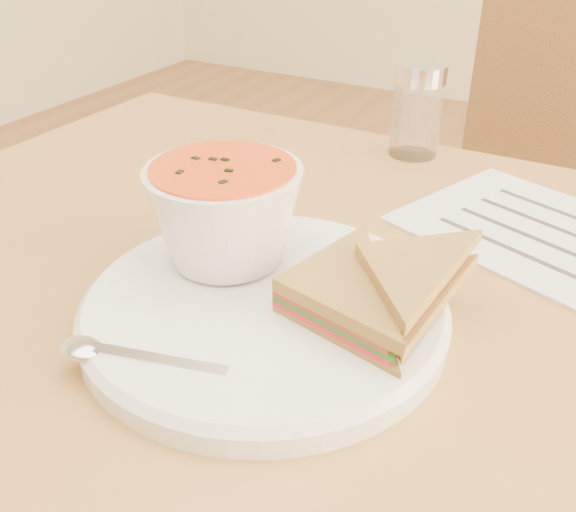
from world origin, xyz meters
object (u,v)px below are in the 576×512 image
Objects in this scene: plate at (264,310)px; soup_bowl at (226,219)px; chair_far at (519,251)px; condiment_shaker at (417,111)px.

soup_bowl reaches higher than plate.
soup_bowl is (-0.15, -0.66, 0.32)m from chair_far.
chair_far is at bearing 77.05° from soup_bowl.
condiment_shaker is at bearing 80.92° from chair_far.
condiment_shaker reaches higher than soup_bowl.
condiment_shaker is (-0.11, -0.30, 0.32)m from chair_far.
plate is at bearing 93.50° from chair_far.
soup_bowl is 1.14× the size of condiment_shaker.
chair_far is 0.75m from soup_bowl.
plate is (-0.10, -0.69, 0.27)m from chair_far.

